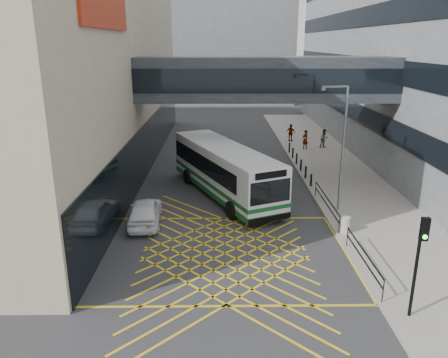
{
  "coord_description": "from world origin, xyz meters",
  "views": [
    {
      "loc": [
        -0.26,
        -19.42,
        9.96
      ],
      "look_at": [
        0.0,
        4.0,
        2.6
      ],
      "focal_mm": 35.0,
      "sensor_mm": 36.0,
      "label": 1
    }
  ],
  "objects_px": {
    "traffic_light": "(420,253)",
    "street_lamp": "(341,142)",
    "car_silver": "(220,142)",
    "pedestrian_a": "(305,140)",
    "car_dark": "(210,158)",
    "litter_bin": "(345,225)",
    "bus": "(224,169)",
    "car_white": "(145,211)",
    "pedestrian_b": "(324,139)",
    "pedestrian_c": "(291,133)"
  },
  "relations": [
    {
      "from": "pedestrian_a",
      "to": "pedestrian_b",
      "type": "bearing_deg",
      "value": 162.65
    },
    {
      "from": "bus",
      "to": "traffic_light",
      "type": "height_order",
      "value": "traffic_light"
    },
    {
      "from": "car_dark",
      "to": "litter_bin",
      "type": "xyz_separation_m",
      "value": [
        7.5,
        -13.87,
        -0.07
      ]
    },
    {
      "from": "car_white",
      "to": "litter_bin",
      "type": "bearing_deg",
      "value": 167.5
    },
    {
      "from": "car_dark",
      "to": "pedestrian_a",
      "type": "distance_m",
      "value": 10.48
    },
    {
      "from": "car_silver",
      "to": "litter_bin",
      "type": "relative_size",
      "value": 5.49
    },
    {
      "from": "traffic_light",
      "to": "pedestrian_a",
      "type": "distance_m",
      "value": 26.96
    },
    {
      "from": "car_dark",
      "to": "car_silver",
      "type": "xyz_separation_m",
      "value": [
        0.87,
        5.97,
        0.08
      ]
    },
    {
      "from": "litter_bin",
      "to": "pedestrian_b",
      "type": "height_order",
      "value": "pedestrian_b"
    },
    {
      "from": "litter_bin",
      "to": "traffic_light",
      "type": "bearing_deg",
      "value": -87.23
    },
    {
      "from": "car_silver",
      "to": "litter_bin",
      "type": "bearing_deg",
      "value": 112.64
    },
    {
      "from": "car_white",
      "to": "pedestrian_b",
      "type": "height_order",
      "value": "pedestrian_b"
    },
    {
      "from": "pedestrian_a",
      "to": "street_lamp",
      "type": "bearing_deg",
      "value": 55.25
    },
    {
      "from": "bus",
      "to": "pedestrian_c",
      "type": "bearing_deg",
      "value": 42.1
    },
    {
      "from": "bus",
      "to": "pedestrian_b",
      "type": "xyz_separation_m",
      "value": [
        9.86,
        13.14,
        -0.75
      ]
    },
    {
      "from": "car_dark",
      "to": "pedestrian_a",
      "type": "xyz_separation_m",
      "value": [
        8.97,
        5.41,
        0.4
      ]
    },
    {
      "from": "car_silver",
      "to": "traffic_light",
      "type": "xyz_separation_m",
      "value": [
        7.0,
        -27.44,
        2.04
      ]
    },
    {
      "from": "car_white",
      "to": "pedestrian_b",
      "type": "bearing_deg",
      "value": -132.29
    },
    {
      "from": "car_silver",
      "to": "pedestrian_a",
      "type": "bearing_deg",
      "value": -179.78
    },
    {
      "from": "street_lamp",
      "to": "pedestrian_a",
      "type": "relative_size",
      "value": 4.09
    },
    {
      "from": "traffic_light",
      "to": "litter_bin",
      "type": "height_order",
      "value": "traffic_light"
    },
    {
      "from": "car_white",
      "to": "litter_bin",
      "type": "distance_m",
      "value": 11.12
    },
    {
      "from": "car_white",
      "to": "car_dark",
      "type": "bearing_deg",
      "value": -109.68
    },
    {
      "from": "car_dark",
      "to": "pedestrian_a",
      "type": "bearing_deg",
      "value": -139.45
    },
    {
      "from": "car_white",
      "to": "car_silver",
      "type": "relative_size",
      "value": 0.98
    },
    {
      "from": "pedestrian_a",
      "to": "litter_bin",
      "type": "bearing_deg",
      "value": 54.88
    },
    {
      "from": "traffic_light",
      "to": "pedestrian_b",
      "type": "height_order",
      "value": "traffic_light"
    },
    {
      "from": "car_silver",
      "to": "pedestrian_a",
      "type": "xyz_separation_m",
      "value": [
        8.1,
        -0.56,
        0.32
      ]
    },
    {
      "from": "car_white",
      "to": "pedestrian_a",
      "type": "bearing_deg",
      "value": -129.01
    },
    {
      "from": "pedestrian_c",
      "to": "litter_bin",
      "type": "bearing_deg",
      "value": 121.03
    },
    {
      "from": "bus",
      "to": "street_lamp",
      "type": "xyz_separation_m",
      "value": [
        6.81,
        -3.25,
        2.6
      ]
    },
    {
      "from": "car_dark",
      "to": "pedestrian_b",
      "type": "height_order",
      "value": "pedestrian_b"
    },
    {
      "from": "pedestrian_c",
      "to": "traffic_light",
      "type": "bearing_deg",
      "value": 122.13
    },
    {
      "from": "bus",
      "to": "traffic_light",
      "type": "distance_m",
      "value": 15.78
    },
    {
      "from": "car_white",
      "to": "car_dark",
      "type": "height_order",
      "value": "car_white"
    },
    {
      "from": "car_silver",
      "to": "pedestrian_c",
      "type": "xyz_separation_m",
      "value": [
        7.27,
        2.84,
        0.29
      ]
    },
    {
      "from": "bus",
      "to": "pedestrian_b",
      "type": "bearing_deg",
      "value": 29.0
    },
    {
      "from": "car_silver",
      "to": "pedestrian_a",
      "type": "relative_size",
      "value": 2.65
    },
    {
      "from": "traffic_light",
      "to": "street_lamp",
      "type": "xyz_separation_m",
      "value": [
        -0.01,
        10.95,
        1.62
      ]
    },
    {
      "from": "pedestrian_a",
      "to": "pedestrian_c",
      "type": "relative_size",
      "value": 1.04
    },
    {
      "from": "bus",
      "to": "car_dark",
      "type": "distance_m",
      "value": 7.43
    },
    {
      "from": "car_dark",
      "to": "pedestrian_b",
      "type": "bearing_deg",
      "value": -142.26
    },
    {
      "from": "pedestrian_b",
      "to": "pedestrian_c",
      "type": "xyz_separation_m",
      "value": [
        -2.78,
        2.93,
        -0.02
      ]
    },
    {
      "from": "car_silver",
      "to": "street_lamp",
      "type": "bearing_deg",
      "value": 117.15
    },
    {
      "from": "pedestrian_a",
      "to": "pedestrian_c",
      "type": "height_order",
      "value": "pedestrian_a"
    },
    {
      "from": "car_dark",
      "to": "pedestrian_b",
      "type": "distance_m",
      "value": 12.4
    },
    {
      "from": "bus",
      "to": "litter_bin",
      "type": "distance_m",
      "value": 9.31
    },
    {
      "from": "bus",
      "to": "pedestrian_a",
      "type": "distance_m",
      "value": 14.96
    },
    {
      "from": "litter_bin",
      "to": "pedestrian_a",
      "type": "xyz_separation_m",
      "value": [
        1.47,
        19.28,
        0.47
      ]
    },
    {
      "from": "traffic_light",
      "to": "pedestrian_b",
      "type": "relative_size",
      "value": 2.25
    }
  ]
}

